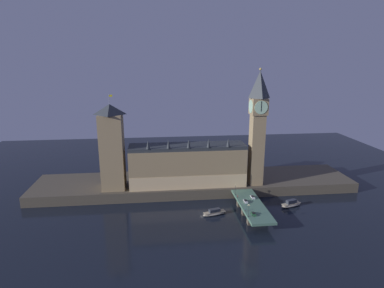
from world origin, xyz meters
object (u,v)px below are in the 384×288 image
(car_southbound_trail, at_px, (253,197))
(pedestrian_near_rail, at_px, (246,210))
(boat_downstream, at_px, (291,204))
(boat_upstream, at_px, (214,213))
(victoria_tower, at_px, (112,147))
(pedestrian_far_rail, at_px, (238,196))
(clock_tower, at_px, (258,125))
(street_lamp_near, at_px, (249,209))
(car_northbound_lead, at_px, (246,201))
(street_lamp_far, at_px, (235,188))
(car_northbound_trail, at_px, (253,214))

(car_southbound_trail, xyz_separation_m, pedestrian_near_rail, (-8.97, -16.86, 0.29))
(pedestrian_near_rail, height_order, boat_downstream, pedestrian_near_rail)
(pedestrian_near_rail, relative_size, boat_upstream, 0.12)
(victoria_tower, distance_m, pedestrian_far_rail, 84.78)
(clock_tower, xyz_separation_m, street_lamp_near, (-17.39, -45.50, -36.58))
(car_southbound_trail, distance_m, boat_downstream, 24.84)
(car_northbound_lead, height_order, street_lamp_far, street_lamp_far)
(victoria_tower, distance_m, car_northbound_trail, 96.35)
(car_northbound_lead, distance_m, pedestrian_far_rail, 7.71)
(boat_upstream, bearing_deg, street_lamp_far, 40.58)
(pedestrian_far_rail, height_order, boat_upstream, pedestrian_far_rail)
(street_lamp_far, distance_m, boat_downstream, 35.59)
(street_lamp_near, height_order, boat_upstream, street_lamp_near)
(victoria_tower, height_order, street_lamp_near, victoria_tower)
(car_northbound_trail, distance_m, street_lamp_near, 5.51)
(clock_tower, distance_m, street_lamp_far, 43.72)
(street_lamp_far, relative_size, boat_upstream, 0.46)
(street_lamp_near, bearing_deg, car_northbound_trail, 28.71)
(street_lamp_far, height_order, boat_downstream, street_lamp_far)
(victoria_tower, bearing_deg, street_lamp_near, -32.39)
(car_northbound_trail, height_order, pedestrian_far_rail, pedestrian_far_rail)
(victoria_tower, height_order, car_southbound_trail, victoria_tower)
(car_northbound_trail, distance_m, boat_upstream, 24.30)
(clock_tower, bearing_deg, car_southbound_trail, -109.98)
(street_lamp_near, bearing_deg, boat_downstream, 33.03)
(boat_downstream, bearing_deg, pedestrian_far_rail, 174.79)
(clock_tower, distance_m, street_lamp_near, 60.92)
(boat_upstream, bearing_deg, boat_downstream, 6.55)
(car_northbound_lead, bearing_deg, pedestrian_near_rail, -104.98)
(street_lamp_near, height_order, boat_downstream, street_lamp_near)
(pedestrian_near_rail, xyz_separation_m, boat_upstream, (-15.84, 9.63, -5.80))
(car_southbound_trail, distance_m, boat_upstream, 26.42)
(car_northbound_trail, relative_size, car_southbound_trail, 0.93)
(clock_tower, height_order, boat_downstream, clock_tower)
(victoria_tower, distance_m, boat_upstream, 76.39)
(car_southbound_trail, relative_size, boat_upstream, 0.30)
(street_lamp_near, bearing_deg, clock_tower, 69.09)
(car_northbound_lead, relative_size, street_lamp_far, 0.62)
(car_northbound_lead, distance_m, street_lamp_near, 18.49)
(pedestrian_near_rail, relative_size, pedestrian_far_rail, 1.07)
(car_southbound_trail, xyz_separation_m, boat_downstream, (24.23, -1.61, -5.25))
(car_southbound_trail, height_order, pedestrian_far_rail, pedestrian_far_rail)
(car_northbound_lead, bearing_deg, victoria_tower, 158.96)
(car_northbound_trail, bearing_deg, pedestrian_far_rail, 97.40)
(car_southbound_trail, height_order, street_lamp_far, street_lamp_far)
(clock_tower, xyz_separation_m, pedestrian_near_rail, (-16.99, -38.91, -40.20))
(boat_upstream, bearing_deg, clock_tower, 41.74)
(pedestrian_near_rail, relative_size, boat_downstream, 0.12)
(car_northbound_trail, height_order, car_southbound_trail, car_southbound_trail)
(boat_downstream, bearing_deg, pedestrian_near_rail, -155.32)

